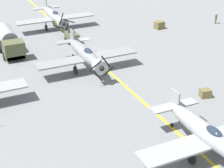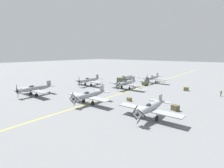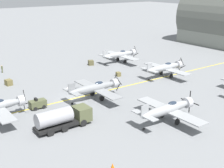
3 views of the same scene
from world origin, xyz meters
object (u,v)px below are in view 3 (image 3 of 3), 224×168
Objects in this scene: supply_crate_mid_lane at (118,74)px; supply_crate_outboard at (9,82)px; airplane_mid_center at (95,88)px; supply_crate_by_tanker at (91,63)px; ground_crew_walking at (2,69)px; airplane_far_center at (165,68)px; airplane_far_left at (120,55)px; fuel_tanker at (63,118)px; traffic_cone at (113,166)px; tow_tractor at (38,104)px; airplane_mid_right at (168,109)px.

supply_crate_mid_lane is 0.76× the size of supply_crate_outboard.
airplane_mid_center is 8.79× the size of supply_crate_outboard.
ground_crew_walking is at bearing -106.53° from supply_crate_by_tanker.
airplane_far_left is (-15.39, -0.20, 0.00)m from airplane_far_center.
fuel_tanker is 26.12m from supply_crate_mid_lane.
fuel_tanker is 5.86× the size of supply_crate_outboard.
airplane_far_left is at bearing 141.64° from traffic_cone.
fuel_tanker reaches higher than tow_tractor.
airplane_mid_right reaches higher than traffic_cone.
airplane_mid_right is 41.16m from ground_crew_walking.
ground_crew_walking is (-23.87, 1.84, 0.14)m from tow_tractor.
airplane_far_left is 28.67m from supply_crate_outboard.
airplane_mid_right is 14.22m from traffic_cone.
airplane_far_center is at bearing 107.82° from fuel_tanker.
traffic_cone is at bearing -38.06° from supply_crate_mid_lane.
fuel_tanker is at bearing -38.53° from supply_crate_by_tanker.
traffic_cone is (34.83, -0.30, -0.29)m from supply_crate_outboard.
airplane_mid_right reaches higher than fuel_tanker.
supply_crate_mid_lane is 1.90× the size of traffic_cone.
airplane_far_center is at bearing 17.66° from airplane_far_left.
supply_crate_mid_lane is at bearing 48.37° from ground_crew_walking.
ground_crew_walking is 9.71m from supply_crate_outboard.
tow_tractor is 27.98m from supply_crate_by_tanker.
ground_crew_walking is (-32.54, 1.78, -0.58)m from fuel_tanker.
tow_tractor reaches higher than supply_crate_by_tanker.
supply_crate_outboard is 2.48× the size of traffic_cone.
airplane_mid_right is at bearing 61.58° from fuel_tanker.
airplane_mid_center is at bearing 125.51° from fuel_tanker.
airplane_far_left is 1.00× the size of airplane_mid_right.
traffic_cone is at bearing -21.45° from airplane_far_left.
fuel_tanker is at bearing -62.51° from airplane_far_center.
fuel_tanker is (24.66, -28.62, -0.50)m from airplane_far_left.
airplane_mid_right is at bearing -34.43° from airplane_far_center.
supply_crate_outboard is (3.76, -21.27, -0.01)m from supply_crate_by_tanker.
fuel_tanker is (6.91, -9.69, -0.50)m from airplane_mid_center.
airplane_mid_right is (31.70, -15.61, -0.00)m from airplane_far_left.
airplane_mid_center is at bearing -156.31° from airplane_mid_right.
airplane_far_left reaches higher than supply_crate_by_tanker.
tow_tractor is at bearing -129.94° from airplane_mid_right.
airplane_mid_center is 14.35m from airplane_mid_right.
tow_tractor is at bearing -102.57° from airplane_mid_center.
airplane_far_left is 4.62× the size of tow_tractor.
airplane_far_center reaches higher than ground_crew_walking.
supply_crate_mid_lane is at bearing 70.16° from supply_crate_outboard.
fuel_tanker is at bearing -0.08° from supply_crate_outboard.
supply_crate_mid_lane is (17.13, 19.28, -0.50)m from ground_crew_walking.
ground_crew_walking reaches higher than supply_crate_by_tanker.
airplane_mid_right is at bearing 11.03° from airplane_mid_center.
tow_tractor reaches higher than traffic_cone.
traffic_cone is at bearing -1.29° from fuel_tanker.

